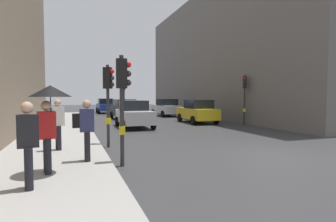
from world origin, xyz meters
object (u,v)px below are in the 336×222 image
at_px(car_dark_suv, 125,109).
at_px(pedestrian_with_umbrella, 49,104).
at_px(traffic_light_near_left, 123,90).
at_px(traffic_light_mid_street, 245,90).
at_px(car_silver_hatchback, 134,114).
at_px(car_blue_van, 105,106).
at_px(pedestrian_with_grey_backpack, 85,127).
at_px(car_white_compact, 166,108).
at_px(car_yellow_taxi, 197,111).
at_px(traffic_light_near_right, 108,91).
at_px(traffic_light_far_median, 124,92).
at_px(pedestrian_with_black_backpack, 57,121).
at_px(pedestrian_in_dark_coat, 28,141).

height_order(car_dark_suv, pedestrian_with_umbrella, pedestrian_with_umbrella).
bearing_deg(traffic_light_near_left, traffic_light_mid_street, 39.89).
xyz_separation_m(car_silver_hatchback, pedestrian_with_umbrella, (-4.33, -10.22, 0.96)).
bearing_deg(car_dark_suv, pedestrian_with_umbrella, -106.47).
distance_m(car_blue_van, pedestrian_with_grey_backpack, 25.47).
height_order(car_white_compact, car_yellow_taxi, same).
bearing_deg(car_blue_van, pedestrian_with_grey_backpack, -97.89).
bearing_deg(pedestrian_with_umbrella, car_yellow_taxi, 50.54).
bearing_deg(car_yellow_taxi, pedestrian_with_grey_backpack, -129.31).
height_order(traffic_light_near_left, car_silver_hatchback, traffic_light_near_left).
distance_m(car_white_compact, car_blue_van, 8.90).
relative_size(car_dark_suv, car_silver_hatchback, 1.02).
bearing_deg(car_white_compact, pedestrian_with_umbrella, -116.82).
distance_m(traffic_light_near_right, traffic_light_near_left, 3.15).
relative_size(traffic_light_far_median, pedestrian_with_grey_backpack, 2.09).
relative_size(car_dark_suv, car_blue_van, 1.03).
relative_size(pedestrian_with_umbrella, pedestrian_with_black_backpack, 1.21).
bearing_deg(traffic_light_near_left, car_dark_suv, 79.28).
bearing_deg(pedestrian_with_umbrella, pedestrian_with_grey_backpack, 48.98).
height_order(traffic_light_far_median, car_dark_suv, traffic_light_far_median).
bearing_deg(traffic_light_near_right, traffic_light_near_left, -89.92).
height_order(traffic_light_far_median, pedestrian_in_dark_coat, traffic_light_far_median).
bearing_deg(car_blue_van, car_white_compact, -53.77).
bearing_deg(pedestrian_in_dark_coat, pedestrian_with_black_backpack, 85.25).
relative_size(car_white_compact, car_yellow_taxi, 1.02).
height_order(car_blue_van, car_silver_hatchback, same).
height_order(traffic_light_near_right, car_dark_suv, traffic_light_near_right).
bearing_deg(car_yellow_taxi, traffic_light_far_median, 107.32).
height_order(traffic_light_far_median, pedestrian_with_umbrella, traffic_light_far_median).
xyz_separation_m(traffic_light_near_right, car_blue_van, (2.47, 22.41, -1.38)).
xyz_separation_m(car_blue_van, pedestrian_with_grey_backpack, (-3.50, -25.23, 0.29)).
distance_m(car_dark_suv, pedestrian_with_black_backpack, 14.51).
relative_size(traffic_light_mid_street, pedestrian_with_umbrella, 1.65).
bearing_deg(pedestrian_with_grey_backpack, car_white_compact, 64.11).
bearing_deg(car_yellow_taxi, pedestrian_with_umbrella, -129.46).
bearing_deg(pedestrian_in_dark_coat, pedestrian_with_grey_backpack, 60.25).
distance_m(car_blue_van, pedestrian_with_black_backpack, 23.62).
bearing_deg(traffic_light_near_right, car_dark_suv, 76.72).
relative_size(traffic_light_near_left, car_blue_van, 0.76).
xyz_separation_m(traffic_light_near_left, pedestrian_with_umbrella, (-1.90, -0.67, -0.37)).
xyz_separation_m(pedestrian_with_black_backpack, pedestrian_with_grey_backpack, (0.86, -2.02, 0.00)).
bearing_deg(pedestrian_with_umbrella, pedestrian_in_dark_coat, -106.74).
bearing_deg(pedestrian_with_umbrella, pedestrian_with_black_backpack, 89.80).
relative_size(traffic_light_mid_street, car_dark_suv, 0.82).
height_order(traffic_light_mid_street, pedestrian_with_black_backpack, traffic_light_mid_street).
relative_size(car_silver_hatchback, pedestrian_with_grey_backpack, 2.38).
distance_m(traffic_light_far_median, car_dark_suv, 6.56).
distance_m(traffic_light_mid_street, car_dark_suv, 10.47).
bearing_deg(traffic_light_near_left, car_white_compact, 67.19).
distance_m(car_silver_hatchback, pedestrian_with_grey_backpack, 9.85).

